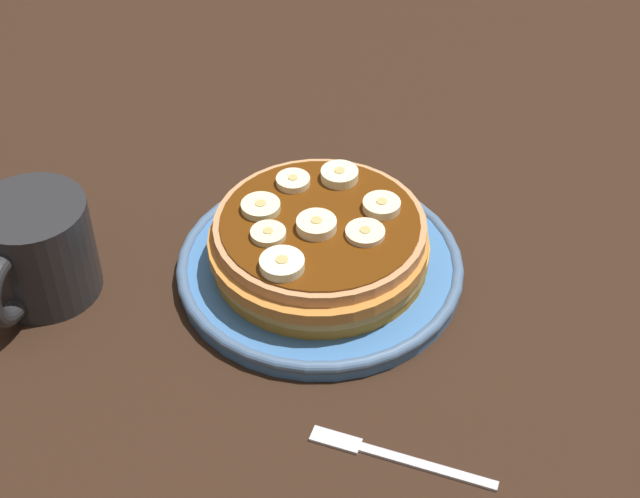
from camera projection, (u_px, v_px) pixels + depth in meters
The scene contains 13 objects.
ground_plane at pixel (320, 287), 77.85cm from camera, with size 140.00×140.00×3.00cm, color black.
plate at pixel (320, 266), 76.24cm from camera, with size 23.25×23.25×1.69cm.
pancake_stack at pixel (320, 243), 74.44cm from camera, with size 18.27×17.76×4.29cm.
banana_slice_0 at pixel (320, 226), 72.06cm from camera, with size 3.13×3.13×1.08cm.
banana_slice_1 at pixel (337, 175), 76.86cm from camera, with size 3.09×3.09×1.07cm.
banana_slice_2 at pixel (365, 233), 71.71cm from camera, with size 3.06×3.06×0.71cm.
banana_slice_3 at pixel (382, 206), 73.96cm from camera, with size 3.01×3.01×0.97cm.
banana_slice_4 at pixel (282, 265), 68.86cm from camera, with size 3.35×3.35×1.03cm.
banana_slice_5 at pixel (260, 209), 73.77cm from camera, with size 3.12×3.12×0.87cm.
banana_slice_6 at pixel (268, 234), 71.59cm from camera, with size 2.74×2.74×0.75cm.
banana_slice_7 at pixel (293, 181), 76.41cm from camera, with size 2.79×2.79×0.84cm.
coffee_mug at pixel (36, 251), 72.56cm from camera, with size 11.98×8.64×8.37cm.
fork at pixel (391, 455), 63.29cm from camera, with size 1.66×13.03×0.50cm.
Camera 1 is at (53.53, 15.88, 52.84)cm, focal length 52.74 mm.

